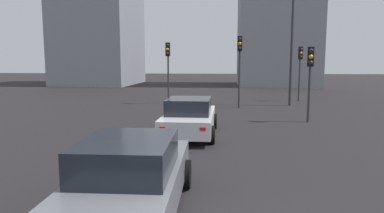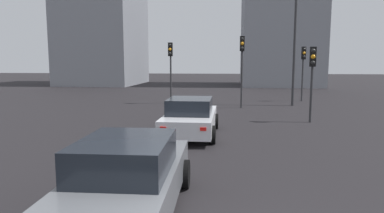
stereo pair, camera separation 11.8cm
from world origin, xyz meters
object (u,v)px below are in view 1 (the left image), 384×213
(traffic_light_near_left, at_px, (310,68))
(traffic_light_far_right, at_px, (168,60))
(car_white_right_lead, at_px, (189,117))
(traffic_light_near_right, at_px, (240,57))
(traffic_light_far_left, at_px, (300,62))
(car_grey_right_second, at_px, (131,178))
(street_lamp_kerbside, at_px, (292,29))

(traffic_light_near_left, xyz_separation_m, traffic_light_far_right, (6.45, 7.71, 0.42))
(car_white_right_lead, distance_m, traffic_light_near_right, 8.80)
(traffic_light_near_right, xyz_separation_m, traffic_light_far_left, (4.15, -4.48, -0.32))
(traffic_light_near_left, bearing_deg, car_grey_right_second, -19.93)
(traffic_light_near_left, distance_m, traffic_light_near_right, 5.71)
(traffic_light_near_right, relative_size, traffic_light_far_right, 1.06)
(car_white_right_lead, xyz_separation_m, traffic_light_near_right, (8.16, -2.21, 2.42))
(traffic_light_near_right, height_order, traffic_light_far_right, traffic_light_near_right)
(car_white_right_lead, xyz_separation_m, street_lamp_kerbside, (9.68, -5.56, 4.18))
(traffic_light_near_left, xyz_separation_m, traffic_light_near_right, (4.80, 3.04, 0.60))
(traffic_light_near_left, distance_m, traffic_light_far_left, 9.06)
(traffic_light_far_left, relative_size, traffic_light_far_right, 0.95)
(traffic_light_far_left, bearing_deg, traffic_light_near_left, -15.10)
(traffic_light_near_left, relative_size, street_lamp_kerbside, 0.41)
(traffic_light_far_left, bearing_deg, street_lamp_kerbside, -29.24)
(car_white_right_lead, xyz_separation_m, traffic_light_far_left, (12.31, -6.69, 2.10))
(traffic_light_near_left, relative_size, traffic_light_near_right, 0.80)
(car_grey_right_second, relative_size, traffic_light_far_left, 1.18)
(traffic_light_far_right, bearing_deg, traffic_light_far_left, 110.77)
(car_white_right_lead, distance_m, traffic_light_far_right, 10.36)
(traffic_light_near_left, height_order, street_lamp_kerbside, street_lamp_kerbside)
(car_grey_right_second, height_order, street_lamp_kerbside, street_lamp_kerbside)
(traffic_light_far_left, relative_size, street_lamp_kerbside, 0.46)
(traffic_light_near_left, bearing_deg, street_lamp_kerbside, -174.48)
(car_white_right_lead, relative_size, traffic_light_far_right, 1.08)
(car_white_right_lead, xyz_separation_m, car_grey_right_second, (-7.03, 0.34, 0.01))
(car_grey_right_second, distance_m, street_lamp_kerbside, 18.20)
(traffic_light_near_left, distance_m, street_lamp_kerbside, 6.74)
(car_white_right_lead, relative_size, traffic_light_near_right, 1.02)
(traffic_light_far_left, xyz_separation_m, traffic_light_far_right, (-2.50, 9.16, 0.14))
(traffic_light_near_left, height_order, traffic_light_far_left, traffic_light_far_left)
(car_white_right_lead, height_order, traffic_light_far_right, traffic_light_far_right)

